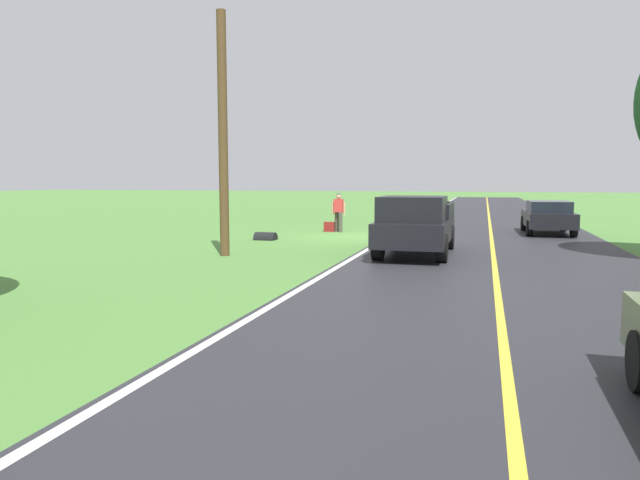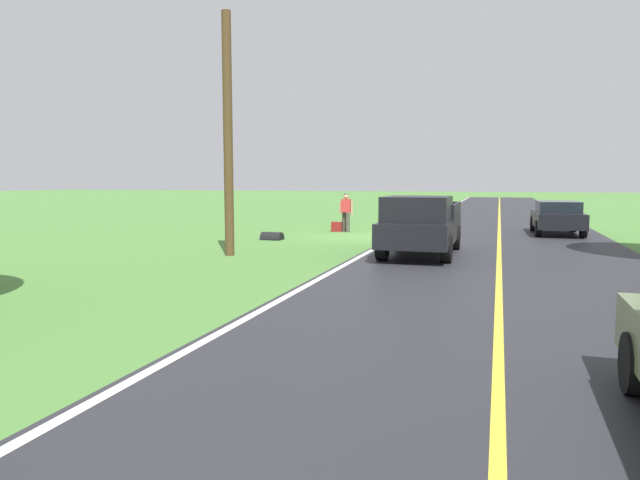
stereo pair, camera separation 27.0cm
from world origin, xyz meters
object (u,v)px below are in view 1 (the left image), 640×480
(suitcase_carried, at_px, (329,227))
(pickup_truck_passing, at_px, (416,224))
(hitchhiker_walking, at_px, (339,210))
(sedan_near_oncoming, at_px, (548,216))
(utility_pole_roadside, at_px, (223,135))

(suitcase_carried, relative_size, pickup_truck_passing, 0.09)
(hitchhiker_walking, relative_size, pickup_truck_passing, 0.32)
(hitchhiker_walking, xyz_separation_m, sedan_near_oncoming, (-8.87, -1.56, -0.23))
(sedan_near_oncoming, xyz_separation_m, utility_pole_roadside, (10.20, 10.52, 2.86))
(pickup_truck_passing, relative_size, sedan_near_oncoming, 1.22)
(utility_pole_roadside, bearing_deg, suitcase_carried, -95.85)
(sedan_near_oncoming, bearing_deg, hitchhiker_walking, 9.98)
(suitcase_carried, relative_size, sedan_near_oncoming, 0.10)
(sedan_near_oncoming, bearing_deg, suitcase_carried, 10.14)
(hitchhiker_walking, relative_size, utility_pole_roadside, 0.24)
(suitcase_carried, distance_m, sedan_near_oncoming, 9.45)
(hitchhiker_walking, relative_size, suitcase_carried, 3.80)
(sedan_near_oncoming, distance_m, utility_pole_roadside, 14.93)
(suitcase_carried, height_order, sedan_near_oncoming, sedan_near_oncoming)
(hitchhiker_walking, xyz_separation_m, suitcase_carried, (0.42, 0.10, -0.76))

